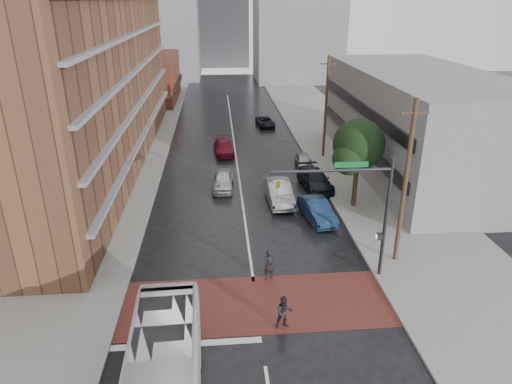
{
  "coord_description": "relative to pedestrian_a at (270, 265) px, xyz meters",
  "views": [
    {
      "loc": [
        -1.71,
        -19.27,
        14.8
      ],
      "look_at": [
        0.55,
        7.29,
        3.5
      ],
      "focal_mm": 32.0,
      "sensor_mm": 36.0,
      "label": 1
    }
  ],
  "objects": [
    {
      "name": "ground",
      "position": [
        -0.94,
        -2.73,
        -0.93
      ],
      "size": [
        160.0,
        160.0,
        0.0
      ],
      "primitive_type": "plane",
      "color": "black",
      "rests_on": "ground"
    },
    {
      "name": "crosswalk",
      "position": [
        -0.94,
        -2.23,
        -0.92
      ],
      "size": [
        14.0,
        5.0,
        0.02
      ],
      "primitive_type": "cube",
      "color": "maroon",
      "rests_on": "ground"
    },
    {
      "name": "sidewalk_west",
      "position": [
        -12.44,
        22.27,
        -0.85
      ],
      "size": [
        9.0,
        90.0,
        0.15
      ],
      "primitive_type": "cube",
      "color": "gray",
      "rests_on": "ground"
    },
    {
      "name": "sidewalk_east",
      "position": [
        10.56,
        22.27,
        -0.85
      ],
      "size": [
        9.0,
        90.0,
        0.15
      ],
      "primitive_type": "cube",
      "color": "gray",
      "rests_on": "ground"
    },
    {
      "name": "apartment_block",
      "position": [
        -14.94,
        21.27,
        13.07
      ],
      "size": [
        10.0,
        44.0,
        28.0
      ],
      "primitive_type": "cube",
      "color": "brown",
      "rests_on": "ground"
    },
    {
      "name": "storefront_west",
      "position": [
        -12.94,
        51.27,
        2.57
      ],
      "size": [
        8.0,
        16.0,
        7.0
      ],
      "primitive_type": "cube",
      "color": "brown",
      "rests_on": "ground"
    },
    {
      "name": "building_east",
      "position": [
        15.56,
        17.27,
        3.57
      ],
      "size": [
        11.0,
        26.0,
        9.0
      ],
      "primitive_type": "cube",
      "color": "gray",
      "rests_on": "ground"
    },
    {
      "name": "distant_tower_center",
      "position": [
        -0.94,
        92.27,
        11.07
      ],
      "size": [
        12.0,
        10.0,
        24.0
      ],
      "primitive_type": "cube",
      "color": "gray",
      "rests_on": "ground"
    },
    {
      "name": "street_tree",
      "position": [
        7.57,
        9.3,
        3.81
      ],
      "size": [
        4.2,
        4.1,
        6.9
      ],
      "color": "#332319",
      "rests_on": "ground"
    },
    {
      "name": "signal_mast",
      "position": [
        4.9,
        -0.23,
        3.81
      ],
      "size": [
        6.5,
        0.3,
        7.2
      ],
      "color": "#2D2D33",
      "rests_on": "ground"
    },
    {
      "name": "utility_pole_near",
      "position": [
        7.86,
        1.27,
        4.21
      ],
      "size": [
        1.6,
        0.26,
        10.0
      ],
      "color": "#473321",
      "rests_on": "ground"
    },
    {
      "name": "utility_pole_far",
      "position": [
        7.86,
        21.27,
        4.21
      ],
      "size": [
        1.6,
        0.26,
        10.0
      ],
      "color": "#473321",
      "rests_on": "ground"
    },
    {
      "name": "pedestrian_a",
      "position": [
        0.0,
        0.0,
        0.0
      ],
      "size": [
        0.77,
        0.61,
        1.85
      ],
      "primitive_type": "imported",
      "rotation": [
        0.0,
        0.0,
        0.27
      ],
      "color": "black",
      "rests_on": "ground"
    },
    {
      "name": "pedestrian_b",
      "position": [
        0.23,
        -4.23,
        -0.05
      ],
      "size": [
        0.94,
        0.78,
        1.76
      ],
      "primitive_type": "imported",
      "rotation": [
        0.0,
        0.0,
        0.14
      ],
      "color": "black",
      "rests_on": "ground"
    },
    {
      "name": "car_travel_a",
      "position": [
        -2.41,
        13.76,
        -0.21
      ],
      "size": [
        1.94,
        4.31,
        1.44
      ],
      "primitive_type": "imported",
      "rotation": [
        0.0,
        0.0,
        -0.06
      ],
      "color": "#B7BBBF",
      "rests_on": "ground"
    },
    {
      "name": "car_travel_b",
      "position": [
        1.93,
        10.58,
        -0.08
      ],
      "size": [
        2.0,
        5.21,
        1.69
      ],
      "primitive_type": "imported",
      "rotation": [
        0.0,
        0.0,
        0.04
      ],
      "color": "#AEB1B6",
      "rests_on": "ground"
    },
    {
      "name": "car_travel_c",
      "position": [
        -2.15,
        23.3,
        -0.25
      ],
      "size": [
        2.25,
        4.79,
        1.35
      ],
      "primitive_type": "imported",
      "rotation": [
        0.0,
        0.0,
        0.08
      ],
      "color": "maroon",
      "rests_on": "ground"
    },
    {
      "name": "suv_travel",
      "position": [
        3.28,
        33.86,
        -0.35
      ],
      "size": [
        2.38,
        4.33,
        1.15
      ],
      "primitive_type": "imported",
      "rotation": [
        0.0,
        0.0,
        0.12
      ],
      "color": "black",
      "rests_on": "ground"
    },
    {
      "name": "car_parked_near",
      "position": [
        4.26,
        7.27,
        -0.18
      ],
      "size": [
        2.29,
        4.74,
        1.5
      ],
      "primitive_type": "imported",
      "rotation": [
        0.0,
        0.0,
        0.16
      ],
      "color": "navy",
      "rests_on": "ground"
    },
    {
      "name": "car_parked_mid",
      "position": [
        5.36,
        13.27,
        -0.17
      ],
      "size": [
        2.68,
        5.41,
        1.51
      ],
      "primitive_type": "imported",
      "rotation": [
        0.0,
        0.0,
        0.11
      ],
      "color": "black",
      "rests_on": "ground"
    },
    {
      "name": "car_parked_far",
      "position": [
        5.36,
        18.58,
        -0.31
      ],
      "size": [
        1.59,
        3.66,
        1.23
      ],
      "primitive_type": "imported",
      "rotation": [
        0.0,
        0.0,
        -0.04
      ],
      "color": "#96999D",
      "rests_on": "ground"
    }
  ]
}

